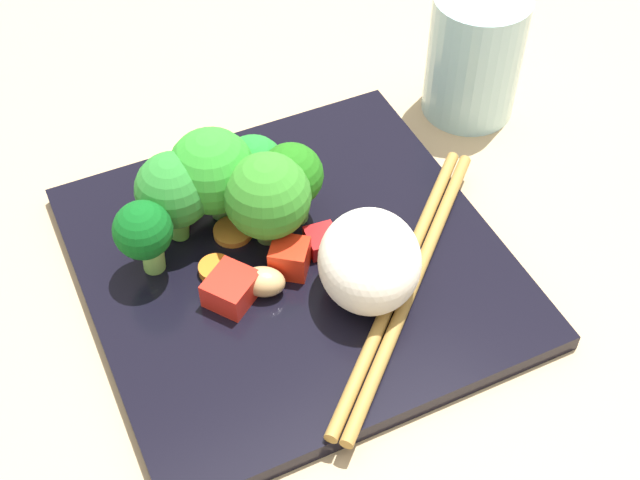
% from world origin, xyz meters
% --- Properties ---
extents(ground_plane, '(1.10, 1.10, 0.02)m').
position_xyz_m(ground_plane, '(0.00, 0.00, -0.01)').
color(ground_plane, tan).
extents(square_plate, '(0.28, 0.28, 0.01)m').
position_xyz_m(square_plate, '(0.00, 0.00, 0.01)').
color(square_plate, black).
rests_on(square_plate, ground_plane).
extents(rice_mound, '(0.09, 0.09, 0.06)m').
position_xyz_m(rice_mound, '(-0.05, -0.03, 0.04)').
color(rice_mound, white).
rests_on(rice_mound, square_plate).
extents(broccoli_floret_0, '(0.06, 0.06, 0.07)m').
position_xyz_m(broccoli_floret_0, '(0.06, 0.03, 0.06)').
color(broccoli_floret_0, '#569749').
rests_on(broccoli_floret_0, square_plate).
extents(broccoli_floret_1, '(0.04, 0.04, 0.06)m').
position_xyz_m(broccoli_floret_1, '(0.03, 0.09, 0.05)').
color(broccoli_floret_1, '#81BB53').
rests_on(broccoli_floret_1, square_plate).
extents(broccoli_floret_2, '(0.06, 0.06, 0.07)m').
position_xyz_m(broccoli_floret_2, '(0.02, 0.01, 0.05)').
color(broccoli_floret_2, '#669E4D').
rests_on(broccoli_floret_2, square_plate).
extents(broccoli_floret_3, '(0.05, 0.05, 0.07)m').
position_xyz_m(broccoli_floret_3, '(0.06, 0.06, 0.05)').
color(broccoli_floret_3, '#58A038').
rests_on(broccoli_floret_3, square_plate).
extents(broccoli_floret_4, '(0.04, 0.04, 0.06)m').
position_xyz_m(broccoli_floret_4, '(0.03, -0.02, 0.05)').
color(broccoli_floret_4, '#569C3C').
rests_on(broccoli_floret_4, square_plate).
extents(broccoli_floret_5, '(0.04, 0.04, 0.06)m').
position_xyz_m(broccoli_floret_5, '(0.06, -0.00, 0.04)').
color(broccoli_floret_5, '#7FB760').
rests_on(broccoli_floret_5, square_plate).
extents(carrot_slice_0, '(0.03, 0.03, 0.01)m').
position_xyz_m(carrot_slice_0, '(0.01, 0.05, 0.02)').
color(carrot_slice_0, orange).
rests_on(carrot_slice_0, square_plate).
extents(carrot_slice_1, '(0.03, 0.03, 0.00)m').
position_xyz_m(carrot_slice_1, '(0.04, 0.03, 0.01)').
color(carrot_slice_1, orange).
rests_on(carrot_slice_1, square_plate).
extents(carrot_slice_2, '(0.03, 0.03, 0.01)m').
position_xyz_m(carrot_slice_2, '(0.06, -0.03, 0.02)').
color(carrot_slice_2, orange).
rests_on(carrot_slice_2, square_plate).
extents(carrot_slice_3, '(0.03, 0.03, 0.01)m').
position_xyz_m(carrot_slice_3, '(0.08, 0.01, 0.02)').
color(carrot_slice_3, orange).
rests_on(carrot_slice_3, square_plate).
extents(pepper_chunk_0, '(0.03, 0.03, 0.02)m').
position_xyz_m(pepper_chunk_0, '(0.08, 0.05, 0.02)').
color(pepper_chunk_0, red).
rests_on(pepper_chunk_0, square_plate).
extents(pepper_chunk_1, '(0.04, 0.04, 0.02)m').
position_xyz_m(pepper_chunk_1, '(-0.01, 0.05, 0.02)').
color(pepper_chunk_1, red).
rests_on(pepper_chunk_1, square_plate).
extents(pepper_chunk_2, '(0.03, 0.03, 0.02)m').
position_xyz_m(pepper_chunk_2, '(-0.01, 0.01, 0.02)').
color(pepper_chunk_2, red).
rests_on(pepper_chunk_2, square_plate).
extents(pepper_chunk_3, '(0.02, 0.02, 0.01)m').
position_xyz_m(pepper_chunk_3, '(0.00, -0.02, 0.02)').
color(pepper_chunk_3, red).
rests_on(pepper_chunk_3, square_plate).
extents(chicken_piece_1, '(0.03, 0.03, 0.02)m').
position_xyz_m(chicken_piece_1, '(-0.02, 0.03, 0.02)').
color(chicken_piece_1, tan).
rests_on(chicken_piece_1, square_plate).
extents(chopstick_pair, '(0.18, 0.20, 0.01)m').
position_xyz_m(chopstick_pair, '(-0.05, -0.06, 0.02)').
color(chopstick_pair, olive).
rests_on(chopstick_pair, square_plate).
extents(drinking_glass, '(0.07, 0.07, 0.10)m').
position_xyz_m(drinking_glass, '(0.09, -0.20, 0.05)').
color(drinking_glass, '#ACD8DF').
rests_on(drinking_glass, ground_plane).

